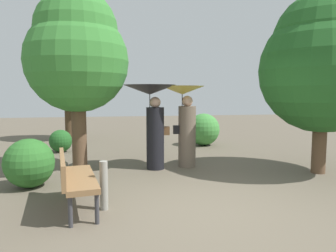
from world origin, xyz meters
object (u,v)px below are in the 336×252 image
person_left (152,111)px  tree_mid_left (77,52)px  person_right (185,115)px  park_bench (74,176)px  path_marker_post (104,185)px  tree_near_left (68,76)px  tree_near_right (323,61)px

person_left → tree_mid_left: tree_mid_left is taller
tree_mid_left → person_left: bearing=-5.7°
person_right → park_bench: 3.44m
park_bench → tree_mid_left: 3.31m
tree_mid_left → path_marker_post: tree_mid_left is taller
person_left → tree_near_left: bearing=22.4°
person_right → tree_near_left: (-3.26, 5.04, 1.13)m
park_bench → person_left: bearing=-41.5°
tree_near_left → tree_mid_left: 5.06m
person_right → path_marker_post: person_right is taller
person_left → tree_near_right: size_ratio=0.50×
tree_near_left → tree_mid_left: tree_mid_left is taller
person_right → tree_near_right: bearing=-115.4°
park_bench → tree_mid_left: (-0.14, 2.51, 2.14)m
tree_near_left → tree_near_right: 8.61m
person_left → tree_near_right: tree_near_right is taller
person_left → person_right: 0.80m
person_left → person_right: bearing=-85.3°
tree_near_left → path_marker_post: tree_near_left is taller
person_left → tree_mid_left: 2.10m
tree_near_left → path_marker_post: 7.98m
park_bench → path_marker_post: 0.47m
person_left → tree_near_left: 5.80m
person_right → path_marker_post: 3.27m
person_right → tree_near_left: 6.11m
tree_near_right → tree_mid_left: size_ratio=0.97×
path_marker_post → person_right: bearing=54.2°
park_bench → tree_near_right: tree_near_right is taller
person_right → tree_near_left: bearing=29.7°
park_bench → tree_near_left: 7.79m
tree_near_left → tree_mid_left: bearing=-80.5°
person_right → path_marker_post: (-1.85, -2.56, -0.87)m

